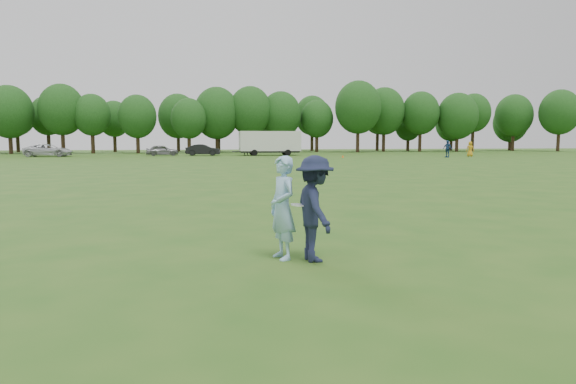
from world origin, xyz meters
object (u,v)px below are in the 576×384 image
defender (315,208)px  player_far_d (246,149)px  field_cone (343,156)px  cargo_trailer (270,142)px  player_far_b (447,149)px  car_c (48,150)px  car_f (203,150)px  player_far_c (470,149)px  thrower (283,208)px  car_e (162,150)px

defender → player_far_d: bearing=-9.5°
player_far_d → field_cone: 13.63m
field_cone → cargo_trailer: 12.06m
defender → field_cone: (15.37, 49.29, -0.77)m
player_far_b → car_c: (-46.88, 11.49, -0.23)m
player_far_b → car_f: bearing=-139.1°
player_far_b → field_cone: bearing=-124.4°
player_far_c → car_c: bearing=24.2°
player_far_c → car_f: bearing=17.0°
thrower → field_cone: bearing=145.6°
car_f → cargo_trailer: 8.83m
thrower → player_far_d: 58.03m
thrower → car_e: 59.69m
player_far_c → car_f: size_ratio=0.42×
defender → player_far_c: bearing=-37.3°
cargo_trailer → player_far_c: bearing=-22.1°
defender → player_far_d: (4.93, 58.03, -0.01)m
player_far_c → car_f: player_far_c is taller
player_far_d → car_f: player_far_d is taller
player_far_b → defender: bearing=-55.8°
player_far_c → car_f: 33.78m
thrower → defender: defender is taller
player_far_b → car_e: player_far_b is taller
defender → car_e: bearing=0.9°
cargo_trailer → player_far_d: bearing=-166.2°
car_c → field_cone: size_ratio=18.58×
defender → cargo_trailer: bearing=-12.6°
car_c → cargo_trailer: size_ratio=0.62×
thrower → field_cone: 51.55m
car_f → thrower: bearing=-173.2°
car_e → car_c: bearing=88.9°
thrower → cargo_trailer: bearing=155.2°
player_far_b → player_far_d: bearing=-140.7°
thrower → player_far_c: 58.63m
defender → field_cone: defender is taller
thrower → player_far_d: thrower is taller
player_far_c → player_far_d: bearing=16.7°
defender → car_e: defender is taller
car_c → cargo_trailer: 27.50m
car_f → field_cone: car_f is taller
thrower → car_e: (-5.22, 59.46, -0.21)m
player_far_d → field_cone: bearing=-34.1°
car_c → car_f: car_c is taller
player_far_b → player_far_c: (4.03, 1.89, -0.07)m
player_far_c → player_far_b: bearing=60.0°
player_far_d → car_f: size_ratio=0.41×
thrower → cargo_trailer: (8.70, 58.57, 0.86)m
field_cone → thrower: bearing=-108.0°
car_c → car_e: bearing=-84.0°
car_c → player_far_b: bearing=-101.2°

